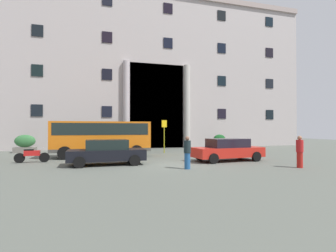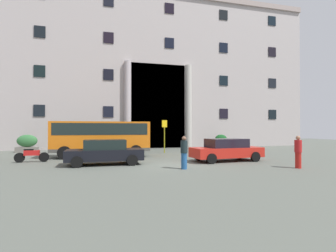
{
  "view_description": "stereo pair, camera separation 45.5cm",
  "coord_description": "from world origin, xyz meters",
  "px_view_note": "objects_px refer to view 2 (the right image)",
  "views": [
    {
      "loc": [
        -4.17,
        -13.78,
        2.05
      ],
      "look_at": [
        1.38,
        6.18,
        2.31
      ],
      "focal_mm": 27.02,
      "sensor_mm": 36.0,
      "label": 1
    },
    {
      "loc": [
        -3.73,
        -13.9,
        2.05
      ],
      "look_at": [
        1.38,
        6.18,
        2.31
      ],
      "focal_mm": 27.02,
      "sensor_mm": 36.0,
      "label": 2
    }
  ],
  "objects_px": {
    "parked_coupe_end": "(226,150)",
    "pedestrian_woman_dark_dress": "(298,152)",
    "hedge_planter_far_west": "(138,143)",
    "hedge_planter_entrance_right": "(76,143)",
    "orange_minibus": "(102,136)",
    "pedestrian_child_trailing": "(184,153)",
    "bus_stop_sign": "(164,133)",
    "parked_sedan_second": "(105,152)",
    "hedge_planter_entrance_left": "(221,142)",
    "motorcycle_near_kerb": "(31,155)",
    "hedge_planter_west": "(27,144)"
  },
  "relations": [
    {
      "from": "parked_coupe_end",
      "to": "pedestrian_woman_dark_dress",
      "type": "height_order",
      "value": "pedestrian_woman_dark_dress"
    },
    {
      "from": "hedge_planter_far_west",
      "to": "hedge_planter_entrance_right",
      "type": "bearing_deg",
      "value": 178.12
    },
    {
      "from": "orange_minibus",
      "to": "pedestrian_child_trailing",
      "type": "height_order",
      "value": "orange_minibus"
    },
    {
      "from": "bus_stop_sign",
      "to": "pedestrian_child_trailing",
      "type": "xyz_separation_m",
      "value": [
        -1.06,
        -8.76,
        -0.89
      ]
    },
    {
      "from": "parked_sedan_second",
      "to": "pedestrian_woman_dark_dress",
      "type": "relative_size",
      "value": 2.55
    },
    {
      "from": "orange_minibus",
      "to": "parked_sedan_second",
      "type": "relative_size",
      "value": 1.6
    },
    {
      "from": "hedge_planter_entrance_left",
      "to": "hedge_planter_far_west",
      "type": "xyz_separation_m",
      "value": [
        -8.98,
        -0.63,
        0.04
      ]
    },
    {
      "from": "parked_sedan_second",
      "to": "pedestrian_child_trailing",
      "type": "relative_size",
      "value": 2.58
    },
    {
      "from": "motorcycle_near_kerb",
      "to": "hedge_planter_west",
      "type": "bearing_deg",
      "value": 106.61
    },
    {
      "from": "orange_minibus",
      "to": "parked_coupe_end",
      "type": "bearing_deg",
      "value": -29.91
    },
    {
      "from": "orange_minibus",
      "to": "hedge_planter_far_west",
      "type": "distance_m",
      "value": 5.85
    },
    {
      "from": "hedge_planter_far_west",
      "to": "parked_sedan_second",
      "type": "xyz_separation_m",
      "value": [
        -3.11,
        -9.07,
        -0.02
      ]
    },
    {
      "from": "orange_minibus",
      "to": "parked_sedan_second",
      "type": "xyz_separation_m",
      "value": [
        0.21,
        -4.32,
        -0.83
      ]
    },
    {
      "from": "parked_sedan_second",
      "to": "hedge_planter_far_west",
      "type": "bearing_deg",
      "value": 69.63
    },
    {
      "from": "hedge_planter_west",
      "to": "parked_coupe_end",
      "type": "distance_m",
      "value": 17.39
    },
    {
      "from": "hedge_planter_entrance_left",
      "to": "hedge_planter_far_west",
      "type": "height_order",
      "value": "hedge_planter_far_west"
    },
    {
      "from": "hedge_planter_west",
      "to": "motorcycle_near_kerb",
      "type": "relative_size",
      "value": 0.88
    },
    {
      "from": "bus_stop_sign",
      "to": "hedge_planter_far_west",
      "type": "distance_m",
      "value": 3.68
    },
    {
      "from": "parked_coupe_end",
      "to": "motorcycle_near_kerb",
      "type": "distance_m",
      "value": 12.26
    },
    {
      "from": "bus_stop_sign",
      "to": "hedge_planter_far_west",
      "type": "bearing_deg",
      "value": 122.15
    },
    {
      "from": "motorcycle_near_kerb",
      "to": "pedestrian_child_trailing",
      "type": "distance_m",
      "value": 9.7
    },
    {
      "from": "parked_sedan_second",
      "to": "pedestrian_child_trailing",
      "type": "distance_m",
      "value": 4.78
    },
    {
      "from": "hedge_planter_entrance_left",
      "to": "pedestrian_woman_dark_dress",
      "type": "bearing_deg",
      "value": -99.46
    },
    {
      "from": "hedge_planter_far_west",
      "to": "parked_sedan_second",
      "type": "relative_size",
      "value": 0.43
    },
    {
      "from": "parked_sedan_second",
      "to": "parked_coupe_end",
      "type": "distance_m",
      "value": 7.57
    },
    {
      "from": "orange_minibus",
      "to": "bus_stop_sign",
      "type": "height_order",
      "value": "bus_stop_sign"
    },
    {
      "from": "hedge_planter_entrance_left",
      "to": "bus_stop_sign",
      "type": "bearing_deg",
      "value": -152.91
    },
    {
      "from": "bus_stop_sign",
      "to": "hedge_planter_entrance_right",
      "type": "xyz_separation_m",
      "value": [
        -7.5,
        3.19,
        -0.98
      ]
    },
    {
      "from": "hedge_planter_entrance_left",
      "to": "orange_minibus",
      "type": "bearing_deg",
      "value": -156.4
    },
    {
      "from": "hedge_planter_entrance_left",
      "to": "pedestrian_woman_dark_dress",
      "type": "distance_m",
      "value": 13.8
    },
    {
      "from": "parked_coupe_end",
      "to": "pedestrian_woman_dark_dress",
      "type": "distance_m",
      "value": 4.27
    },
    {
      "from": "hedge_planter_entrance_left",
      "to": "pedestrian_child_trailing",
      "type": "height_order",
      "value": "pedestrian_child_trailing"
    },
    {
      "from": "hedge_planter_entrance_left",
      "to": "pedestrian_child_trailing",
      "type": "distance_m",
      "value": 14.84
    },
    {
      "from": "hedge_planter_entrance_right",
      "to": "pedestrian_woman_dark_dress",
      "type": "height_order",
      "value": "pedestrian_woman_dark_dress"
    },
    {
      "from": "pedestrian_woman_dark_dress",
      "to": "pedestrian_child_trailing",
      "type": "distance_m",
      "value": 6.02
    },
    {
      "from": "bus_stop_sign",
      "to": "parked_sedan_second",
      "type": "relative_size",
      "value": 0.65
    },
    {
      "from": "bus_stop_sign",
      "to": "hedge_planter_west",
      "type": "distance_m",
      "value": 12.25
    },
    {
      "from": "hedge_planter_entrance_left",
      "to": "motorcycle_near_kerb",
      "type": "relative_size",
      "value": 0.74
    },
    {
      "from": "bus_stop_sign",
      "to": "hedge_planter_entrance_right",
      "type": "height_order",
      "value": "bus_stop_sign"
    },
    {
      "from": "bus_stop_sign",
      "to": "pedestrian_child_trailing",
      "type": "distance_m",
      "value": 8.87
    },
    {
      "from": "motorcycle_near_kerb",
      "to": "pedestrian_child_trailing",
      "type": "bearing_deg",
      "value": -30.18
    },
    {
      "from": "motorcycle_near_kerb",
      "to": "bus_stop_sign",
      "type": "bearing_deg",
      "value": 22.46
    },
    {
      "from": "pedestrian_child_trailing",
      "to": "pedestrian_woman_dark_dress",
      "type": "bearing_deg",
      "value": -4.65
    },
    {
      "from": "parked_sedan_second",
      "to": "orange_minibus",
      "type": "bearing_deg",
      "value": 91.37
    },
    {
      "from": "bus_stop_sign",
      "to": "pedestrian_woman_dark_dress",
      "type": "bearing_deg",
      "value": -64.17
    },
    {
      "from": "parked_sedan_second",
      "to": "pedestrian_woman_dark_dress",
      "type": "height_order",
      "value": "pedestrian_woman_dark_dress"
    },
    {
      "from": "hedge_planter_entrance_left",
      "to": "hedge_planter_entrance_right",
      "type": "height_order",
      "value": "hedge_planter_entrance_right"
    },
    {
      "from": "hedge_planter_far_west",
      "to": "orange_minibus",
      "type": "bearing_deg",
      "value": -124.99
    },
    {
      "from": "parked_coupe_end",
      "to": "motorcycle_near_kerb",
      "type": "height_order",
      "value": "parked_coupe_end"
    },
    {
      "from": "hedge_planter_far_west",
      "to": "hedge_planter_entrance_right",
      "type": "distance_m",
      "value": 5.61
    }
  ]
}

